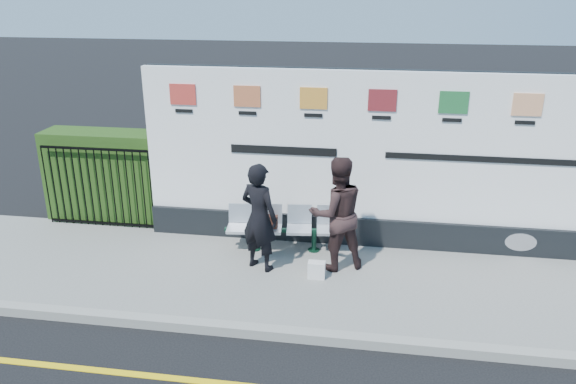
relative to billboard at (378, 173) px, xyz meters
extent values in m
cube|color=gray|center=(-0.50, -1.35, -1.36)|extent=(14.00, 3.00, 0.12)
cube|color=gray|center=(-0.50, -2.85, -1.35)|extent=(14.00, 0.18, 0.14)
cube|color=black|center=(0.00, 0.00, -1.05)|extent=(8.00, 0.30, 0.50)
cube|color=white|center=(0.00, 0.00, 0.45)|extent=(8.00, 0.14, 2.50)
cube|color=#264615|center=(-5.08, 0.45, -0.45)|extent=(2.35, 0.70, 1.70)
imported|color=black|center=(-1.80, -1.17, -0.42)|extent=(0.76, 0.65, 1.75)
imported|color=#301F1F|center=(-0.61, -0.95, -0.38)|extent=(1.10, 0.99, 1.85)
cube|color=black|center=(-1.77, -0.53, -0.78)|extent=(0.28, 0.12, 0.22)
cube|color=silver|center=(-0.87, -1.37, -1.17)|extent=(0.27, 0.16, 0.27)
camera|label=1|loc=(-0.13, -9.05, 3.02)|focal=35.00mm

